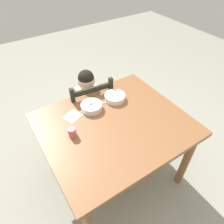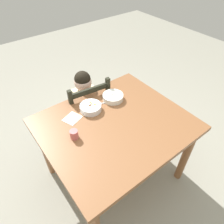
% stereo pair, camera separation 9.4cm
% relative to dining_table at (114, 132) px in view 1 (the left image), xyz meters
% --- Properties ---
extents(ground_plane, '(8.00, 8.00, 0.00)m').
position_rel_dining_table_xyz_m(ground_plane, '(0.00, 0.00, -0.65)').
color(ground_plane, gray).
extents(dining_table, '(1.16, 1.00, 0.76)m').
position_rel_dining_table_xyz_m(dining_table, '(0.00, 0.00, 0.00)').
color(dining_table, brown).
rests_on(dining_table, ground).
extents(dining_chair, '(0.47, 0.47, 0.90)m').
position_rel_dining_table_xyz_m(dining_chair, '(0.04, 0.55, -0.22)').
color(dining_chair, black).
rests_on(dining_chair, ground).
extents(child_figure, '(0.32, 0.31, 0.94)m').
position_rel_dining_table_xyz_m(child_figure, '(0.05, 0.55, -0.03)').
color(child_figure, beige).
rests_on(child_figure, ground).
extents(bowl_of_peas, '(0.19, 0.19, 0.05)m').
position_rel_dining_table_xyz_m(bowl_of_peas, '(0.17, 0.25, 0.14)').
color(bowl_of_peas, white).
rests_on(bowl_of_peas, dining_table).
extents(bowl_of_carrots, '(0.19, 0.19, 0.05)m').
position_rel_dining_table_xyz_m(bowl_of_carrots, '(-0.07, 0.25, 0.14)').
color(bowl_of_carrots, white).
rests_on(bowl_of_carrots, dining_table).
extents(spoon, '(0.13, 0.07, 0.01)m').
position_rel_dining_table_xyz_m(spoon, '(0.02, 0.28, 0.11)').
color(spoon, silver).
rests_on(spoon, dining_table).
extents(drinking_cup, '(0.06, 0.06, 0.07)m').
position_rel_dining_table_xyz_m(drinking_cup, '(-0.34, 0.06, 0.15)').
color(drinking_cup, '#CF6566').
rests_on(drinking_cup, dining_table).
extents(paper_napkin, '(0.17, 0.16, 0.00)m').
position_rel_dining_table_xyz_m(paper_napkin, '(-0.25, 0.26, 0.11)').
color(paper_napkin, white).
rests_on(paper_napkin, dining_table).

